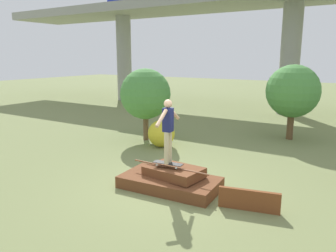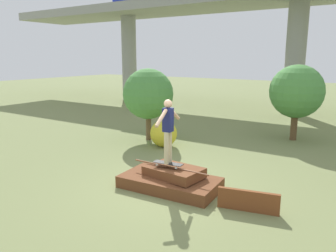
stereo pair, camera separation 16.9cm
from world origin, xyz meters
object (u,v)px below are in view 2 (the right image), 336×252
Objects in this scene: skater at (168,127)px; tree_behind_right at (297,92)px; bush_yellow_flowering at (164,133)px; tree_behind_left at (148,94)px; skateboard at (168,163)px.

tree_behind_right reaches higher than skater.
bush_yellow_flowering is at bearing -135.92° from tree_behind_right.
tree_behind_right is at bearing 32.82° from tree_behind_left.
tree_behind_right is (1.53, 6.94, 1.29)m from skateboard.
skateboard is 3.97m from bush_yellow_flowering.
skater reaches higher than bush_yellow_flowering.
tree_behind_left reaches higher than skateboard.
skateboard is 5.20m from tree_behind_left.
tree_behind_left is 5.84m from tree_behind_right.
skater is at bearing -48.09° from tree_behind_left.
skateboard is 0.26× the size of tree_behind_right.
bush_yellow_flowering is (-3.82, -3.70, -1.45)m from tree_behind_right.
tree_behind_right is (4.91, 3.17, 0.10)m from tree_behind_left.
tree_behind_left is (-3.38, 3.77, 1.19)m from skateboard.
skater is 0.56× the size of tree_behind_left.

